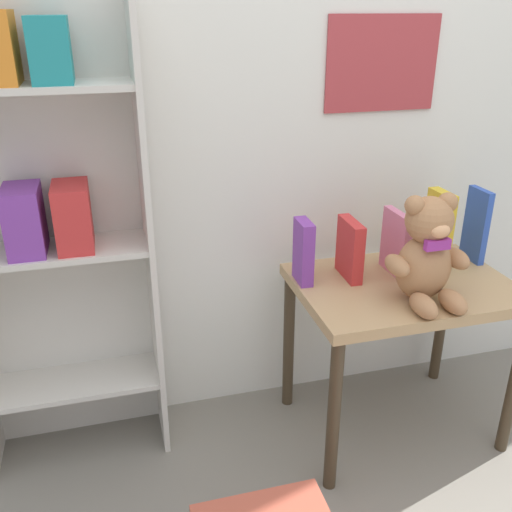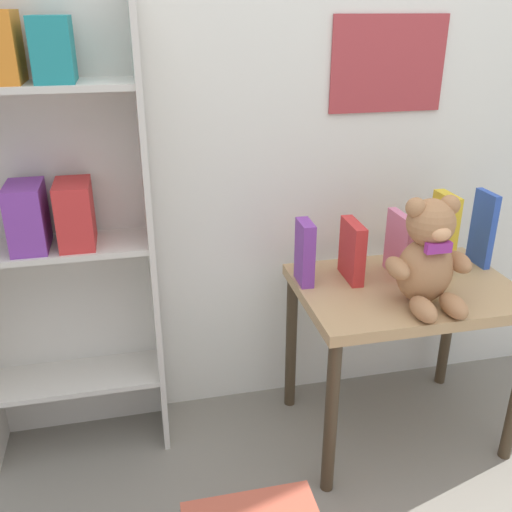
% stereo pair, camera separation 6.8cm
% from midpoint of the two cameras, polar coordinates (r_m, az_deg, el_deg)
% --- Properties ---
extents(wall_back, '(4.80, 0.07, 2.50)m').
position_cam_midpoint_polar(wall_back, '(1.93, 3.76, 19.43)').
color(wall_back, silver).
rests_on(wall_back, ground_plane).
extents(bookshelf_side, '(0.57, 0.23, 1.46)m').
position_cam_midpoint_polar(bookshelf_side, '(1.80, -20.86, 3.34)').
color(bookshelf_side, beige).
rests_on(bookshelf_side, ground_plane).
extents(display_table, '(0.69, 0.49, 0.57)m').
position_cam_midpoint_polar(display_table, '(1.93, 13.39, -4.73)').
color(display_table, tan).
rests_on(display_table, ground_plane).
extents(teddy_bear, '(0.25, 0.23, 0.33)m').
position_cam_midpoint_polar(teddy_bear, '(1.74, 15.67, 0.18)').
color(teddy_bear, '#A8754C').
rests_on(teddy_bear, display_table).
extents(book_standing_purple, '(0.04, 0.10, 0.21)m').
position_cam_midpoint_polar(book_standing_purple, '(1.81, 3.70, 0.41)').
color(book_standing_purple, purple).
rests_on(book_standing_purple, display_table).
extents(book_standing_red, '(0.04, 0.15, 0.19)m').
position_cam_midpoint_polar(book_standing_red, '(1.86, 8.35, 0.67)').
color(book_standing_red, red).
rests_on(book_standing_red, display_table).
extents(book_standing_pink, '(0.03, 0.15, 0.21)m').
position_cam_midpoint_polar(book_standing_pink, '(1.92, 12.81, 1.28)').
color(book_standing_pink, '#D17093').
rests_on(book_standing_pink, display_table).
extents(book_standing_yellow, '(0.04, 0.12, 0.27)m').
position_cam_midpoint_polar(book_standing_yellow, '(1.99, 16.83, 2.50)').
color(book_standing_yellow, gold).
rests_on(book_standing_yellow, display_table).
extents(book_standing_blue, '(0.03, 0.11, 0.26)m').
position_cam_midpoint_polar(book_standing_blue, '(2.09, 20.29, 2.90)').
color(book_standing_blue, '#2D51B7').
rests_on(book_standing_blue, display_table).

